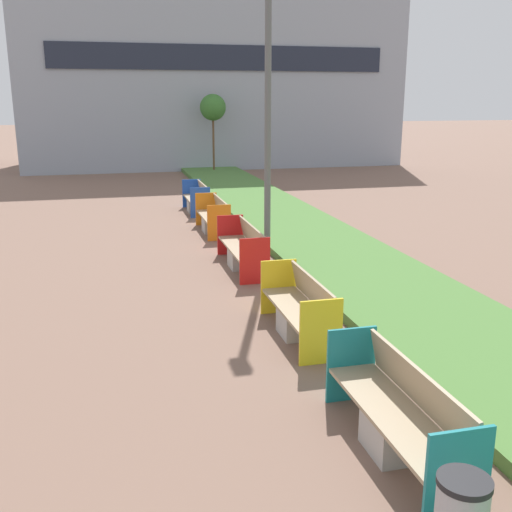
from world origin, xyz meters
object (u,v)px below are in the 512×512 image
(bench_teal_frame, at_px, (398,419))
(bench_blue_frame, at_px, (197,201))
(sapling_tree_far, at_px, (213,108))
(bench_red_frame, at_px, (243,251))
(street_lamp_post, at_px, (268,87))
(bench_orange_frame, at_px, (214,219))
(bench_yellow_frame, at_px, (300,313))

(bench_teal_frame, distance_m, bench_blue_frame, 14.05)
(bench_blue_frame, xyz_separation_m, sapling_tree_far, (2.33, 10.03, 2.76))
(bench_red_frame, bearing_deg, street_lamp_post, 23.70)
(bench_red_frame, height_order, bench_orange_frame, same)
(bench_blue_frame, bearing_deg, bench_yellow_frame, -89.99)
(bench_orange_frame, bearing_deg, bench_blue_frame, 90.03)
(bench_blue_frame, height_order, sapling_tree_far, sapling_tree_far)
(bench_orange_frame, xyz_separation_m, street_lamp_post, (0.61, -3.41, 3.46))
(bench_red_frame, xyz_separation_m, street_lamp_post, (0.61, 0.27, 3.45))
(street_lamp_post, bearing_deg, bench_red_frame, -156.30)
(bench_yellow_frame, bearing_deg, bench_blue_frame, 90.01)
(bench_teal_frame, xyz_separation_m, bench_red_frame, (0.00, 7.26, 0.00))
(street_lamp_post, bearing_deg, sapling_tree_far, 84.06)
(street_lamp_post, bearing_deg, bench_blue_frame, 95.38)
(bench_red_frame, height_order, bench_blue_frame, same)
(bench_orange_frame, relative_size, sapling_tree_far, 0.56)
(bench_teal_frame, height_order, street_lamp_post, street_lamp_post)
(bench_blue_frame, distance_m, sapling_tree_far, 10.66)
(bench_teal_frame, height_order, sapling_tree_far, sapling_tree_far)
(bench_orange_frame, relative_size, bench_blue_frame, 1.07)
(bench_blue_frame, distance_m, street_lamp_post, 7.41)
(bench_orange_frame, height_order, bench_blue_frame, same)
(bench_teal_frame, bearing_deg, street_lamp_post, 85.38)
(bench_yellow_frame, relative_size, sapling_tree_far, 0.57)
(bench_blue_frame, bearing_deg, bench_red_frame, -89.95)
(sapling_tree_far, bearing_deg, bench_orange_frame, -100.07)
(bench_orange_frame, xyz_separation_m, sapling_tree_far, (2.33, 13.14, 2.76))
(sapling_tree_far, bearing_deg, bench_red_frame, -97.89)
(bench_red_frame, bearing_deg, bench_yellow_frame, -90.05)
(bench_yellow_frame, relative_size, bench_orange_frame, 1.03)
(bench_teal_frame, xyz_separation_m, bench_yellow_frame, (-0.00, 3.29, -0.01))
(bench_orange_frame, distance_m, bench_blue_frame, 3.11)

